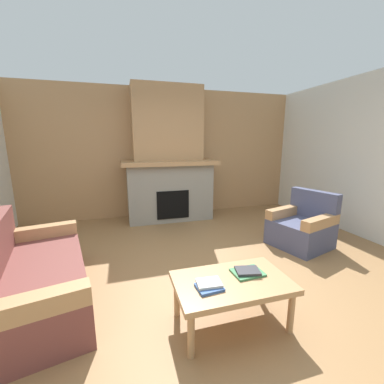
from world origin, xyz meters
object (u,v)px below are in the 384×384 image
at_px(fireplace, 169,163).
at_px(couch, 31,278).
at_px(armchair, 302,227).
at_px(coffee_table, 232,285).

distance_m(fireplace, couch, 3.17).
relative_size(fireplace, armchair, 2.87).
distance_m(couch, coffee_table, 1.97).
relative_size(couch, armchair, 2.06).
relative_size(fireplace, coffee_table, 2.70).
bearing_deg(coffee_table, couch, 155.80).
relative_size(fireplace, couch, 1.39).
height_order(fireplace, armchair, fireplace).
bearing_deg(fireplace, coffee_table, -91.23).
height_order(armchair, coffee_table, armchair).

